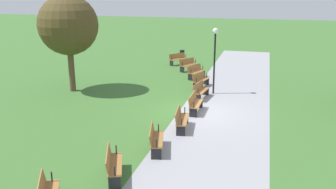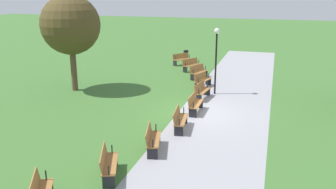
{
  "view_description": "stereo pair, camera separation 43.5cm",
  "coord_description": "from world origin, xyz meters",
  "px_view_note": "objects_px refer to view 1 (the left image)",
  "views": [
    {
      "loc": [
        16.55,
        3.05,
        5.83
      ],
      "look_at": [
        0.0,
        -1.44,
        0.8
      ],
      "focal_mm": 38.47,
      "sensor_mm": 36.0,
      "label": 1
    },
    {
      "loc": [
        16.43,
        3.47,
        5.83
      ],
      "look_at": [
        0.0,
        -1.44,
        0.8
      ],
      "focal_mm": 38.47,
      "sensor_mm": 36.0,
      "label": 2
    }
  ],
  "objects_px": {
    "bench_0": "(178,59)",
    "bench_6": "(181,119)",
    "bench_2": "(196,71)",
    "lamp_post": "(215,48)",
    "bench_7": "(155,139)",
    "tree_1": "(68,25)",
    "trash_bin": "(182,56)",
    "bench_1": "(188,64)",
    "bench_4": "(201,90)",
    "bench_3": "(200,80)",
    "bench_5": "(195,103)",
    "bench_8": "(113,164)"
  },
  "relations": [
    {
      "from": "bench_3",
      "to": "bench_7",
      "type": "bearing_deg",
      "value": 14.24
    },
    {
      "from": "bench_5",
      "to": "bench_7",
      "type": "distance_m",
      "value": 4.75
    },
    {
      "from": "bench_2",
      "to": "bench_6",
      "type": "xyz_separation_m",
      "value": [
        9.35,
        1.16,
        0.0
      ]
    },
    {
      "from": "bench_5",
      "to": "trash_bin",
      "type": "relative_size",
      "value": 1.74
    },
    {
      "from": "bench_6",
      "to": "lamp_post",
      "type": "height_order",
      "value": "lamp_post"
    },
    {
      "from": "bench_6",
      "to": "bench_8",
      "type": "height_order",
      "value": "same"
    },
    {
      "from": "bench_4",
      "to": "bench_3",
      "type": "bearing_deg",
      "value": -162.27
    },
    {
      "from": "bench_7",
      "to": "lamp_post",
      "type": "bearing_deg",
      "value": 158.96
    },
    {
      "from": "bench_4",
      "to": "tree_1",
      "type": "relative_size",
      "value": 0.3
    },
    {
      "from": "bench_0",
      "to": "tree_1",
      "type": "xyz_separation_m",
      "value": [
        9.21,
        -4.22,
        3.39
      ]
    },
    {
      "from": "bench_2",
      "to": "bench_3",
      "type": "height_order",
      "value": "same"
    },
    {
      "from": "tree_1",
      "to": "bench_4",
      "type": "bearing_deg",
      "value": 93.27
    },
    {
      "from": "bench_8",
      "to": "lamp_post",
      "type": "relative_size",
      "value": 0.45
    },
    {
      "from": "bench_0",
      "to": "trash_bin",
      "type": "bearing_deg",
      "value": -143.51
    },
    {
      "from": "bench_2",
      "to": "bench_6",
      "type": "distance_m",
      "value": 9.42
    },
    {
      "from": "bench_1",
      "to": "bench_2",
      "type": "relative_size",
      "value": 0.98
    },
    {
      "from": "bench_1",
      "to": "bench_7",
      "type": "bearing_deg",
      "value": 35.55
    },
    {
      "from": "trash_bin",
      "to": "bench_6",
      "type": "bearing_deg",
      "value": 12.87
    },
    {
      "from": "bench_6",
      "to": "lamp_post",
      "type": "bearing_deg",
      "value": 167.6
    },
    {
      "from": "bench_4",
      "to": "bench_1",
      "type": "bearing_deg",
      "value": -155.19
    },
    {
      "from": "bench_5",
      "to": "lamp_post",
      "type": "height_order",
      "value": "lamp_post"
    },
    {
      "from": "bench_0",
      "to": "bench_2",
      "type": "xyz_separation_m",
      "value": [
        4.17,
        2.25,
        0.0
      ]
    },
    {
      "from": "bench_5",
      "to": "bench_7",
      "type": "height_order",
      "value": "same"
    },
    {
      "from": "bench_6",
      "to": "bench_7",
      "type": "bearing_deg",
      "value": -17.73
    },
    {
      "from": "bench_3",
      "to": "bench_8",
      "type": "bearing_deg",
      "value": 10.71
    },
    {
      "from": "bench_1",
      "to": "tree_1",
      "type": "bearing_deg",
      "value": -8.81
    },
    {
      "from": "bench_2",
      "to": "trash_bin",
      "type": "xyz_separation_m",
      "value": [
        -5.66,
        -2.27,
        -0.0
      ]
    },
    {
      "from": "lamp_post",
      "to": "bench_6",
      "type": "bearing_deg",
      "value": -5.28
    },
    {
      "from": "bench_1",
      "to": "bench_6",
      "type": "bearing_deg",
      "value": 39.09
    },
    {
      "from": "bench_3",
      "to": "bench_8",
      "type": "relative_size",
      "value": 1.0
    },
    {
      "from": "bench_0",
      "to": "bench_5",
      "type": "distance_m",
      "value": 11.7
    },
    {
      "from": "bench_6",
      "to": "trash_bin",
      "type": "distance_m",
      "value": 15.4
    },
    {
      "from": "bench_1",
      "to": "bench_5",
      "type": "bearing_deg",
      "value": 42.63
    },
    {
      "from": "bench_2",
      "to": "lamp_post",
      "type": "xyz_separation_m",
      "value": [
        3.44,
        1.7,
        2.18
      ]
    },
    {
      "from": "trash_bin",
      "to": "bench_1",
      "type": "bearing_deg",
      "value": 19.99
    },
    {
      "from": "bench_2",
      "to": "bench_3",
      "type": "xyz_separation_m",
      "value": [
        2.26,
        0.72,
        0.0
      ]
    },
    {
      "from": "bench_1",
      "to": "lamp_post",
      "type": "distance_m",
      "value": 6.59
    },
    {
      "from": "bench_7",
      "to": "lamp_post",
      "type": "height_order",
      "value": "lamp_post"
    },
    {
      "from": "bench_1",
      "to": "bench_3",
      "type": "relative_size",
      "value": 0.98
    },
    {
      "from": "tree_1",
      "to": "lamp_post",
      "type": "height_order",
      "value": "tree_1"
    },
    {
      "from": "bench_1",
      "to": "trash_bin",
      "type": "height_order",
      "value": "trash_bin"
    },
    {
      "from": "bench_4",
      "to": "bench_5",
      "type": "xyz_separation_m",
      "value": [
        2.37,
        0.15,
        0.0
      ]
    },
    {
      "from": "bench_2",
      "to": "bench_7",
      "type": "relative_size",
      "value": 1.0
    },
    {
      "from": "bench_3",
      "to": "bench_5",
      "type": "relative_size",
      "value": 1.04
    },
    {
      "from": "tree_1",
      "to": "trash_bin",
      "type": "xyz_separation_m",
      "value": [
        -10.7,
        4.2,
        -3.39
      ]
    },
    {
      "from": "bench_1",
      "to": "bench_7",
      "type": "relative_size",
      "value": 0.98
    },
    {
      "from": "tree_1",
      "to": "trash_bin",
      "type": "distance_m",
      "value": 11.99
    },
    {
      "from": "bench_1",
      "to": "bench_2",
      "type": "bearing_deg",
      "value": 53.25
    },
    {
      "from": "bench_2",
      "to": "bench_8",
      "type": "height_order",
      "value": "same"
    },
    {
      "from": "bench_0",
      "to": "bench_6",
      "type": "distance_m",
      "value": 13.94
    }
  ]
}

